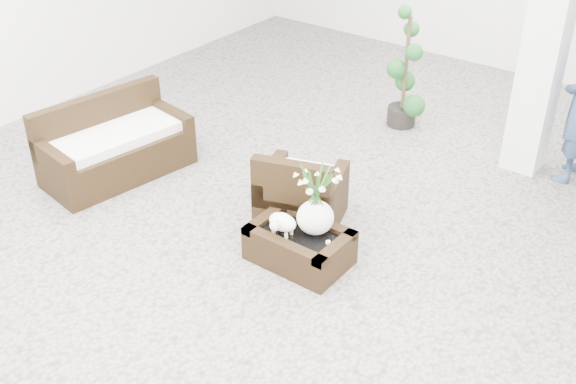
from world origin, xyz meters
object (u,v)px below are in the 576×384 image
Objects in this scene: loveseat at (115,140)px; armchair at (302,185)px; coffee_table at (300,247)px; topiary at (406,69)px.

armchair is at bearing -68.44° from loveseat.
coffee_table is 3.24m from topiary.
loveseat is 3.60m from topiary.
coffee_table is 0.59× the size of topiary.
armchair is 2.59m from topiary.
loveseat is at bearing -122.32° from topiary.
armchair is 0.52× the size of loveseat.
loveseat reaches higher than coffee_table.
loveseat reaches higher than armchair.
topiary is (-0.66, 3.11, 0.60)m from coffee_table.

